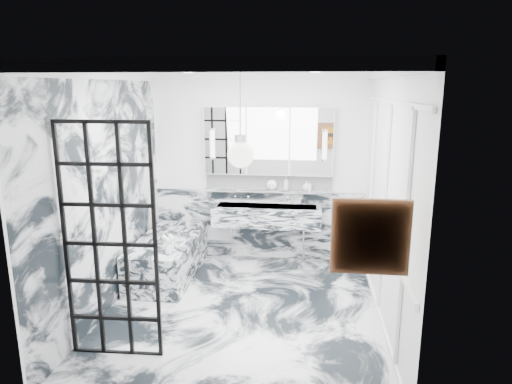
# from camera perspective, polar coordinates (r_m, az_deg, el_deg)

# --- Properties ---
(floor) EXTENTS (3.60, 3.60, 0.00)m
(floor) POSITION_cam_1_polar(r_m,az_deg,el_deg) (5.63, -1.78, -14.49)
(floor) COLOR silver
(floor) RESTS_ON ground
(ceiling) EXTENTS (3.60, 3.60, 0.00)m
(ceiling) POSITION_cam_1_polar(r_m,az_deg,el_deg) (4.99, -2.02, 15.31)
(ceiling) COLOR white
(ceiling) RESTS_ON wall_back
(wall_back) EXTENTS (3.60, 0.00, 3.60)m
(wall_back) POSITION_cam_1_polar(r_m,az_deg,el_deg) (6.88, 0.33, 3.00)
(wall_back) COLOR white
(wall_back) RESTS_ON floor
(wall_front) EXTENTS (3.60, 0.00, 3.60)m
(wall_front) POSITION_cam_1_polar(r_m,az_deg,el_deg) (3.44, -6.37, -7.53)
(wall_front) COLOR white
(wall_front) RESTS_ON floor
(wall_left) EXTENTS (0.00, 3.60, 3.60)m
(wall_left) POSITION_cam_1_polar(r_m,az_deg,el_deg) (5.59, -18.32, -0.03)
(wall_left) COLOR white
(wall_left) RESTS_ON floor
(wall_right) EXTENTS (0.00, 3.60, 3.60)m
(wall_right) POSITION_cam_1_polar(r_m,az_deg,el_deg) (5.15, 16.01, -0.97)
(wall_right) COLOR white
(wall_right) RESTS_ON floor
(marble_clad_back) EXTENTS (3.18, 0.05, 1.05)m
(marble_clad_back) POSITION_cam_1_polar(r_m,az_deg,el_deg) (7.06, 0.30, -4.04)
(marble_clad_back) COLOR silver
(marble_clad_back) RESTS_ON floor
(marble_clad_left) EXTENTS (0.02, 3.56, 2.68)m
(marble_clad_left) POSITION_cam_1_polar(r_m,az_deg,el_deg) (5.60, -18.14, -0.63)
(marble_clad_left) COLOR silver
(marble_clad_left) RESTS_ON floor
(panel_molding) EXTENTS (0.03, 3.40, 2.30)m
(panel_molding) POSITION_cam_1_polar(r_m,az_deg,el_deg) (5.17, 15.72, -2.04)
(panel_molding) COLOR white
(panel_molding) RESTS_ON floor
(soap_bottle_a) EXTENTS (0.10, 0.10, 0.21)m
(soap_bottle_a) POSITION_cam_1_polar(r_m,az_deg,el_deg) (6.80, 3.79, 1.08)
(soap_bottle_a) COLOR #8C5919
(soap_bottle_a) RESTS_ON ledge
(soap_bottle_b) EXTENTS (0.09, 0.09, 0.15)m
(soap_bottle_b) POSITION_cam_1_polar(r_m,az_deg,el_deg) (6.80, 6.72, 0.77)
(soap_bottle_b) COLOR #4C4C51
(soap_bottle_b) RESTS_ON ledge
(soap_bottle_c) EXTENTS (0.12, 0.12, 0.15)m
(soap_bottle_c) POSITION_cam_1_polar(r_m,az_deg,el_deg) (6.80, 6.33, 0.79)
(soap_bottle_c) COLOR silver
(soap_bottle_c) RESTS_ON ledge
(face_pot) EXTENTS (0.16, 0.16, 0.16)m
(face_pot) POSITION_cam_1_polar(r_m,az_deg,el_deg) (6.82, 2.02, 0.89)
(face_pot) COLOR white
(face_pot) RESTS_ON ledge
(amber_bottle) EXTENTS (0.04, 0.04, 0.10)m
(amber_bottle) POSITION_cam_1_polar(r_m,az_deg,el_deg) (6.82, 2.33, 0.68)
(amber_bottle) COLOR #8C5919
(amber_bottle) RESTS_ON ledge
(flower_vase) EXTENTS (0.09, 0.09, 0.12)m
(flower_vase) POSITION_cam_1_polar(r_m,az_deg,el_deg) (5.89, -10.89, -6.96)
(flower_vase) COLOR silver
(flower_vase) RESTS_ON bathtub
(crittall_door) EXTENTS (0.88, 0.07, 2.30)m
(crittall_door) POSITION_cam_1_polar(r_m,az_deg,el_deg) (4.55, -17.79, -6.22)
(crittall_door) COLOR black
(crittall_door) RESTS_ON floor
(artwork) EXTENTS (0.46, 0.04, 0.46)m
(artwork) POSITION_cam_1_polar(r_m,az_deg,el_deg) (3.37, 14.10, -5.46)
(artwork) COLOR orange
(artwork) RESTS_ON wall_front
(pendant_light) EXTENTS (0.23, 0.23, 0.23)m
(pendant_light) POSITION_cam_1_polar(r_m,az_deg,el_deg) (3.97, -1.93, 4.69)
(pendant_light) COLOR white
(pendant_light) RESTS_ON ceiling
(trough_sink) EXTENTS (1.60, 0.45, 0.30)m
(trough_sink) POSITION_cam_1_polar(r_m,az_deg,el_deg) (6.78, 1.36, -2.97)
(trough_sink) COLOR silver
(trough_sink) RESTS_ON wall_back
(ledge) EXTENTS (1.90, 0.14, 0.04)m
(ledge) POSITION_cam_1_polar(r_m,az_deg,el_deg) (6.85, 1.50, 0.14)
(ledge) COLOR silver
(ledge) RESTS_ON wall_back
(subway_tile) EXTENTS (1.90, 0.03, 0.23)m
(subway_tile) POSITION_cam_1_polar(r_m,az_deg,el_deg) (6.89, 1.56, 1.35)
(subway_tile) COLOR white
(subway_tile) RESTS_ON wall_back
(mirror_cabinet) EXTENTS (1.90, 0.16, 1.00)m
(mirror_cabinet) POSITION_cam_1_polar(r_m,az_deg,el_deg) (6.73, 1.54, 6.39)
(mirror_cabinet) COLOR white
(mirror_cabinet) RESTS_ON wall_back
(sconce_left) EXTENTS (0.07, 0.07, 0.40)m
(sconce_left) POSITION_cam_1_polar(r_m,az_deg,el_deg) (6.76, -5.50, 6.03)
(sconce_left) COLOR white
(sconce_left) RESTS_ON mirror_cabinet
(sconce_right) EXTENTS (0.07, 0.07, 0.40)m
(sconce_right) POSITION_cam_1_polar(r_m,az_deg,el_deg) (6.62, 8.59, 5.78)
(sconce_right) COLOR white
(sconce_right) RESTS_ON mirror_cabinet
(bathtub) EXTENTS (0.75, 1.65, 0.55)m
(bathtub) POSITION_cam_1_polar(r_m,az_deg,el_deg) (6.57, -10.92, -7.95)
(bathtub) COLOR silver
(bathtub) RESTS_ON floor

